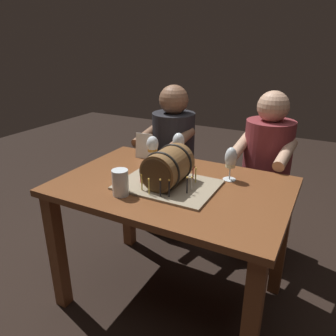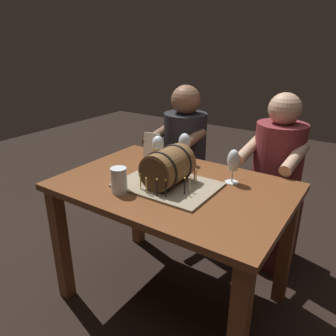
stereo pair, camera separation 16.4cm
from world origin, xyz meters
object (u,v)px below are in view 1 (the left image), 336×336
at_px(dining_table, 172,205).
at_px(person_seated_left, 173,168).
at_px(person_seated_right, 263,186).
at_px(wine_glass_white, 231,160).
at_px(wine_glass_rose, 179,143).
at_px(beer_pint, 120,183).
at_px(barrel_cake, 168,170).
at_px(wine_glass_amber, 153,146).
at_px(menu_card, 144,146).

bearing_deg(dining_table, person_seated_left, 116.63).
bearing_deg(person_seated_right, wine_glass_white, -100.93).
xyz_separation_m(wine_glass_rose, person_seated_right, (0.46, 0.40, -0.36)).
bearing_deg(wine_glass_white, wine_glass_rose, 163.90).
bearing_deg(beer_pint, person_seated_left, 101.26).
bearing_deg(barrel_cake, person_seated_right, 64.05).
bearing_deg(barrel_cake, person_seated_left, 115.02).
distance_m(wine_glass_amber, wine_glass_white, 0.48).
height_order(barrel_cake, wine_glass_amber, barrel_cake).
bearing_deg(person_seated_right, wine_glass_amber, -138.07).
bearing_deg(barrel_cake, dining_table, 77.80).
distance_m(barrel_cake, menu_card, 0.45).
bearing_deg(person_seated_left, menu_card, -89.30).
height_order(dining_table, beer_pint, beer_pint).
relative_size(barrel_cake, person_seated_right, 0.42).
relative_size(dining_table, beer_pint, 9.26).
bearing_deg(person_seated_right, dining_table, -116.59).
bearing_deg(beer_pint, wine_glass_amber, 98.43).
xyz_separation_m(dining_table, beer_pint, (-0.16, -0.23, 0.19)).
xyz_separation_m(wine_glass_amber, menu_card, (-0.12, 0.09, -0.05)).
distance_m(barrel_cake, beer_pint, 0.25).
bearing_deg(person_seated_left, wine_glass_amber, -76.51).
bearing_deg(menu_card, barrel_cake, -49.72).
xyz_separation_m(dining_table, wine_glass_rose, (-0.11, 0.29, 0.26)).
bearing_deg(wine_glass_amber, wine_glass_white, 1.12).
height_order(wine_glass_white, wine_glass_rose, wine_glass_rose).
bearing_deg(beer_pint, dining_table, 55.10).
bearing_deg(wine_glass_white, dining_table, -142.81).
relative_size(menu_card, person_seated_left, 0.14).
xyz_separation_m(wine_glass_amber, beer_pint, (0.06, -0.41, -0.06)).
xyz_separation_m(wine_glass_amber, person_seated_right, (0.57, 0.51, -0.35)).
xyz_separation_m(barrel_cake, beer_pint, (-0.16, -0.20, -0.03)).
distance_m(wine_glass_rose, person_seated_right, 0.71).
distance_m(wine_glass_rose, menu_card, 0.24).
relative_size(barrel_cake, menu_card, 3.10).
bearing_deg(menu_card, wine_glass_rose, -1.86).
bearing_deg(dining_table, barrel_cake, -102.20).
xyz_separation_m(wine_glass_rose, menu_card, (-0.23, -0.02, -0.05)).
height_order(wine_glass_white, beer_pint, wine_glass_white).
relative_size(wine_glass_amber, wine_glass_rose, 0.97).
xyz_separation_m(wine_glass_white, person_seated_left, (-0.60, 0.50, -0.34)).
relative_size(dining_table, menu_card, 7.54).
distance_m(wine_glass_rose, person_seated_left, 0.59).
height_order(dining_table, wine_glass_amber, wine_glass_amber).
xyz_separation_m(wine_glass_white, person_seated_right, (0.10, 0.50, -0.34)).
bearing_deg(person_seated_left, barrel_cake, -64.98).
relative_size(wine_glass_white, person_seated_left, 0.16).
bearing_deg(wine_glass_rose, barrel_cake, -72.82).
bearing_deg(menu_card, person_seated_left, 83.41).
relative_size(wine_glass_white, person_seated_right, 0.16).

